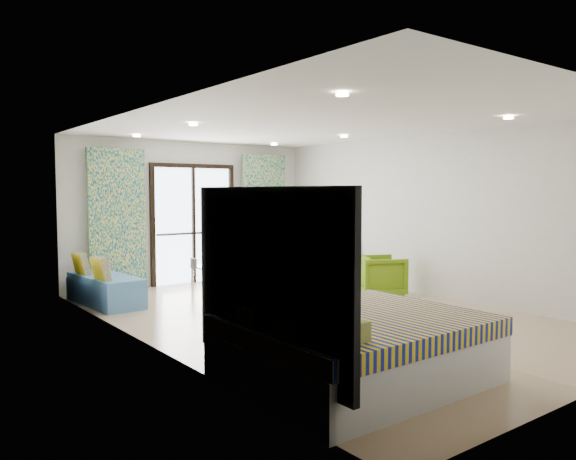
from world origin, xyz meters
TOP-DOWN VIEW (x-y plane):
  - floor at (0.00, 0.00)m, footprint 5.00×7.50m
  - ceiling at (0.00, 0.00)m, footprint 5.00×7.50m
  - wall_back at (0.00, 3.75)m, footprint 5.00×0.01m
  - wall_left at (-2.50, 0.00)m, footprint 0.01×7.50m
  - wall_right at (2.50, 0.00)m, footprint 0.01×7.50m
  - balcony_door at (0.00, 3.72)m, footprint 1.76×0.08m
  - balcony_rail at (0.00, 3.73)m, footprint 1.52×0.03m
  - curtain_left at (-1.55, 3.57)m, footprint 1.00×0.10m
  - curtain_right at (1.55, 3.57)m, footprint 1.00×0.10m
  - downlight_a at (-1.40, -2.00)m, footprint 0.12×0.12m
  - downlight_b at (1.40, -2.00)m, footprint 0.12×0.12m
  - downlight_c at (-1.40, 1.00)m, footprint 0.12×0.12m
  - downlight_d at (1.40, 1.00)m, footprint 0.12×0.12m
  - downlight_e at (-1.40, 3.00)m, footprint 0.12×0.12m
  - downlight_f at (1.40, 3.00)m, footprint 0.12×0.12m
  - headboard at (-2.46, -2.27)m, footprint 0.06×2.10m
  - switch_plate at (-2.47, -1.02)m, footprint 0.02×0.10m
  - bed at (-1.48, -2.27)m, footprint 2.22×1.81m
  - daybed_left at (-2.11, 2.64)m, footprint 0.74×1.66m
  - daybed_right at (2.12, 2.33)m, footprint 0.90×1.79m
  - coffee_table at (-0.14, 2.67)m, footprint 0.68×0.68m
  - vase at (-0.21, 2.62)m, footprint 0.23×0.23m
  - armchair at (1.75, 0.50)m, footprint 0.93×0.96m

SIDE VIEW (x-z plane):
  - floor at x=0.00m, z-range -0.01..0.01m
  - daybed_left at x=-2.11m, z-range -0.15..0.65m
  - daybed_right at x=2.12m, z-range -0.16..0.69m
  - bed at x=-1.48m, z-range -0.06..0.70m
  - armchair at x=1.75m, z-range 0.00..0.76m
  - coffee_table at x=-0.14m, z-range 0.01..0.78m
  - vase at x=-0.21m, z-range 0.44..0.61m
  - balcony_rail at x=0.00m, z-range 0.93..0.97m
  - headboard at x=-2.46m, z-range 0.30..1.80m
  - switch_plate at x=-2.47m, z-range 1.00..1.10m
  - curtain_left at x=-1.55m, z-range 0.00..2.50m
  - curtain_right at x=1.55m, z-range 0.00..2.50m
  - balcony_door at x=0.00m, z-range 0.12..2.40m
  - wall_back at x=0.00m, z-range 0.00..2.70m
  - wall_left at x=-2.50m, z-range 0.00..2.70m
  - wall_right at x=2.50m, z-range 0.00..2.70m
  - downlight_a at x=-1.40m, z-range 2.66..2.68m
  - downlight_b at x=1.40m, z-range 2.66..2.68m
  - downlight_c at x=-1.40m, z-range 2.66..2.68m
  - downlight_d at x=1.40m, z-range 2.66..2.68m
  - downlight_e at x=-1.40m, z-range 2.66..2.68m
  - downlight_f at x=1.40m, z-range 2.66..2.68m
  - ceiling at x=0.00m, z-range 2.70..2.71m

